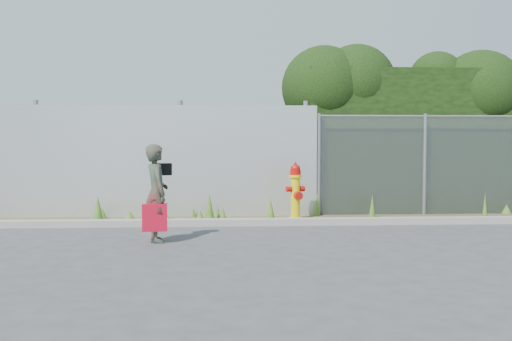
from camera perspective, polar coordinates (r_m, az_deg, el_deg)
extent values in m
plane|color=#3C3C3F|center=(8.43, 2.61, -7.30)|extent=(80.00, 80.00, 0.00)
cube|color=gray|center=(10.19, 1.56, -5.16)|extent=(16.00, 0.22, 0.12)
cube|color=#483F29|center=(10.79, 1.29, -5.00)|extent=(16.00, 1.20, 0.01)
cone|color=#3B661E|center=(10.79, -5.61, -4.50)|extent=(0.17, 0.17, 0.20)
cone|color=#3B661E|center=(12.73, 23.76, -3.58)|extent=(0.21, 0.21, 0.21)
cone|color=#3B661E|center=(10.35, -8.87, -4.89)|extent=(0.17, 0.17, 0.18)
cone|color=#3B661E|center=(11.24, 11.55, -3.60)|extent=(0.13, 0.13, 0.45)
cone|color=#3B661E|center=(11.23, -6.32, -4.23)|extent=(0.10, 0.10, 0.19)
cone|color=#3B661E|center=(11.71, -17.38, -3.33)|extent=(0.14, 0.14, 0.49)
cone|color=#3B661E|center=(11.14, -3.84, -4.18)|extent=(0.09, 0.09, 0.23)
cone|color=#3B661E|center=(10.68, -15.52, -3.85)|extent=(0.22, 0.22, 0.51)
cone|color=#3B661E|center=(10.38, 1.46, -4.08)|extent=(0.20, 0.20, 0.45)
cone|color=#3B661E|center=(11.30, -15.16, -4.21)|extent=(0.21, 0.21, 0.22)
cone|color=#3B661E|center=(11.36, 6.13, -3.43)|extent=(0.13, 0.13, 0.48)
cone|color=#3B661E|center=(11.37, 21.92, -3.46)|extent=(0.11, 0.11, 0.54)
cone|color=#3B661E|center=(10.86, -4.66, -3.64)|extent=(0.18, 0.18, 0.50)
cone|color=#3B661E|center=(10.99, -12.53, -4.47)|extent=(0.23, 0.23, 0.18)
cone|color=#3B661E|center=(10.64, -3.30, -4.47)|extent=(0.13, 0.13, 0.25)
cone|color=#3B661E|center=(10.78, -10.04, -3.66)|extent=(0.22, 0.22, 0.53)
cube|color=#BABEC2|center=(11.50, -15.32, 0.87)|extent=(8.50, 0.08, 2.20)
cylinder|color=gray|center=(11.94, -21.08, 1.09)|extent=(0.10, 0.10, 2.30)
cylinder|color=gray|center=(11.40, -7.55, 1.18)|extent=(0.10, 0.10, 2.30)
cylinder|color=gray|center=(11.49, 4.98, 1.21)|extent=(0.10, 0.10, 2.30)
cube|color=gray|center=(12.36, 21.09, 0.45)|extent=(6.50, 0.03, 2.00)
cylinder|color=gray|center=(12.36, 21.18, 5.09)|extent=(6.50, 0.04, 0.04)
cylinder|color=gray|center=(11.42, 6.31, 0.57)|extent=(0.07, 0.07, 2.05)
cylinder|color=gray|center=(11.97, 16.51, 0.57)|extent=(0.07, 0.07, 2.05)
cube|color=black|center=(13.39, 20.53, 2.78)|extent=(7.30, 1.60, 3.00)
sphere|color=black|center=(12.43, 6.77, 8.19)|extent=(1.81, 1.81, 1.81)
sphere|color=black|center=(12.60, 9.98, 8.53)|extent=(1.70, 1.70, 1.70)
sphere|color=black|center=(12.92, 14.59, 6.53)|extent=(1.52, 1.52, 1.52)
sphere|color=black|center=(13.36, 17.63, 8.70)|extent=(1.22, 1.22, 1.22)
sphere|color=black|center=(13.46, 21.48, 7.25)|extent=(1.85, 1.85, 1.85)
sphere|color=black|center=(13.97, 23.91, 6.64)|extent=(1.36, 1.36, 1.36)
cylinder|color=yellow|center=(10.82, 3.94, -4.86)|extent=(0.27, 0.27, 0.06)
cylinder|color=yellow|center=(10.77, 3.95, -2.84)|extent=(0.17, 0.17, 0.82)
cylinder|color=yellow|center=(10.74, 3.96, -0.56)|extent=(0.23, 0.23, 0.05)
cylinder|color=#B20F0A|center=(10.73, 3.96, -0.20)|extent=(0.20, 0.20, 0.10)
sphere|color=#B20F0A|center=(10.73, 3.96, 0.16)|extent=(0.18, 0.18, 0.18)
cylinder|color=#B20F0A|center=(10.73, 3.96, 0.68)|extent=(0.05, 0.05, 0.05)
cylinder|color=#B20F0A|center=(10.74, 3.24, -1.85)|extent=(0.10, 0.11, 0.11)
cylinder|color=#B20F0A|center=(10.77, 4.67, -1.84)|extent=(0.10, 0.11, 0.11)
cylinder|color=#B20F0A|center=(10.63, 4.04, -2.53)|extent=(0.14, 0.12, 0.14)
imported|color=#0F6043|center=(8.60, -9.94, -2.24)|extent=(0.50, 0.62, 1.45)
cube|color=red|center=(8.49, -10.10, -4.65)|extent=(0.36, 0.13, 0.40)
cylinder|color=red|center=(8.46, -10.11, -2.85)|extent=(0.17, 0.02, 0.02)
cube|color=black|center=(8.77, -9.23, 0.12)|extent=(0.25, 0.10, 0.18)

